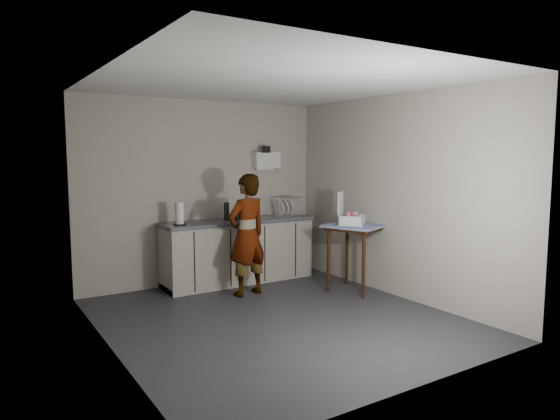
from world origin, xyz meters
TOP-DOWN VIEW (x-y plane):
  - ground at (0.00, 0.00)m, footprint 4.00×4.00m
  - wall_back at (0.00, 1.99)m, footprint 3.60×0.02m
  - wall_right at (1.79, 0.00)m, footprint 0.02×4.00m
  - wall_left at (-1.79, 0.00)m, footprint 0.02×4.00m
  - ceiling at (0.00, 0.00)m, footprint 3.60×4.00m
  - kitchen_counter at (0.40, 1.70)m, footprint 2.24×0.62m
  - wall_shelf at (1.00, 1.92)m, footprint 0.42×0.18m
  - side_table at (1.50, 0.43)m, footprint 0.91×0.91m
  - standing_man at (0.18, 1.04)m, footprint 0.64×0.48m
  - soap_bottle at (0.34, 1.60)m, footprint 0.14×0.14m
  - soda_can at (0.51, 1.74)m, footprint 0.06×0.06m
  - dark_bottle at (0.23, 1.72)m, footprint 0.07×0.07m
  - paper_towel at (-0.51, 1.62)m, footprint 0.17×0.17m
  - dish_rack at (1.19, 1.68)m, footprint 0.42×0.32m
  - bakery_box at (1.42, 0.44)m, footprint 0.44×0.44m

SIDE VIEW (x-z plane):
  - ground at x=0.00m, z-range 0.00..0.00m
  - kitchen_counter at x=0.40m, z-range -0.03..0.88m
  - side_table at x=1.50m, z-range 0.34..1.24m
  - standing_man at x=0.18m, z-range 0.00..1.59m
  - soda_can at x=0.51m, z-range 0.91..1.03m
  - dish_rack at x=1.19m, z-range 0.83..1.13m
  - bakery_box at x=1.42m, z-range 0.79..1.22m
  - dark_bottle at x=0.23m, z-range 0.91..1.16m
  - soap_bottle at x=0.34m, z-range 0.91..1.19m
  - paper_towel at x=-0.51m, z-range 0.90..1.20m
  - wall_back at x=0.00m, z-range 0.00..2.60m
  - wall_right at x=1.79m, z-range 0.00..2.60m
  - wall_left at x=-1.79m, z-range 0.00..2.60m
  - wall_shelf at x=1.00m, z-range 1.56..1.93m
  - ceiling at x=0.00m, z-range 2.59..2.60m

